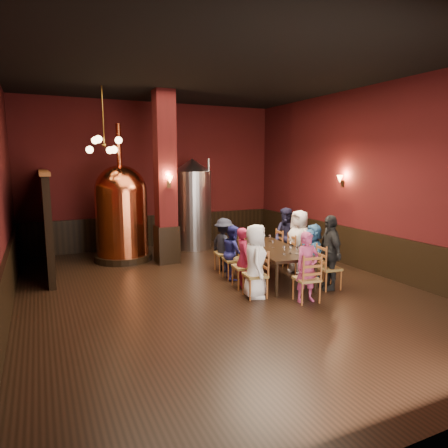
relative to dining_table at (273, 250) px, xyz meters
name	(u,v)px	position (x,y,z in m)	size (l,w,h in m)	color
room	(220,184)	(-1.45, -0.24, 1.56)	(10.00, 10.02, 4.50)	black
wainscot_right	(363,250)	(2.51, -0.24, -0.19)	(0.08, 9.90, 1.00)	black
wainscot_back	(156,231)	(-1.45, 4.72, -0.19)	(7.90, 0.08, 1.00)	black
wainscot_left	(5,294)	(-5.41, -0.24, -0.19)	(0.08, 9.90, 1.00)	black
column	(165,179)	(-1.75, 2.56, 1.56)	(0.58, 0.58, 4.50)	#440E0F
partition	(47,223)	(-4.65, 2.96, 0.51)	(0.22, 3.50, 2.40)	black
pendant_cluster	(104,145)	(-3.25, 2.66, 2.41)	(0.90, 0.90, 1.70)	#A57226
sconce_wall	(343,181)	(2.45, 0.56, 1.51)	(0.20, 0.20, 0.36)	black
sconce_column	(169,181)	(-1.75, 2.26, 1.51)	(0.20, 0.20, 0.36)	black
dining_table	(273,250)	(0.00, 0.00, 0.00)	(1.28, 2.50, 0.75)	black
chair_0	(255,275)	(-0.96, -0.89, -0.23)	(0.46, 0.46, 0.92)	#994F27
person_0	(255,261)	(-0.96, -0.89, 0.05)	(0.72, 0.47, 1.48)	white
chair_1	(243,266)	(-0.88, -0.23, -0.23)	(0.46, 0.46, 0.92)	#994F27
person_1	(243,258)	(-0.88, -0.23, -0.04)	(0.48, 0.31, 1.31)	#9C1A3E
chair_2	(233,259)	(-0.80, 0.43, -0.23)	(0.46, 0.46, 0.92)	#994F27
person_2	(233,252)	(-0.80, 0.43, -0.06)	(0.61, 0.30, 1.26)	navy
chair_3	(224,253)	(-0.73, 1.09, -0.23)	(0.46, 0.46, 0.92)	#994F27
person_3	(224,245)	(-0.73, 1.09, -0.02)	(0.86, 0.49, 1.33)	black
chair_4	(329,268)	(0.73, -1.09, -0.23)	(0.46, 0.46, 0.92)	#994F27
person_4	(330,252)	(0.73, -1.09, 0.11)	(0.93, 0.39, 1.60)	black
chair_5	(313,260)	(0.80, -0.43, -0.23)	(0.46, 0.46, 0.92)	#994F27
person_5	(313,252)	(0.80, -0.43, -0.03)	(1.21, 0.39, 1.31)	teal
chair_6	(299,254)	(0.88, 0.23, -0.23)	(0.46, 0.46, 0.92)	#994F27
person_6	(299,242)	(0.88, 0.23, 0.08)	(0.75, 0.49, 1.54)	silver
chair_7	(286,248)	(0.96, 0.89, -0.23)	(0.46, 0.46, 0.92)	#994F27
person_7	(286,237)	(0.96, 0.89, 0.07)	(0.74, 0.36, 1.52)	#1B1933
chair_8	(307,279)	(-0.18, -1.54, -0.23)	(0.46, 0.46, 0.92)	#994F27
person_8	(307,267)	(-0.18, -1.54, 0.00)	(0.50, 0.33, 1.38)	#A73764
copper_kettle	(122,212)	(-2.78, 3.31, 0.66)	(1.56, 1.56, 3.68)	black
steel_vessel	(193,204)	(-0.47, 3.95, 0.70)	(1.24, 1.24, 2.78)	#B2B2B7
rose_vase	(261,232)	(0.21, 0.88, 0.27)	(0.18, 0.18, 0.31)	white
wine_glass_0	(255,240)	(-0.15, 0.56, 0.15)	(0.07, 0.07, 0.17)	white
wine_glass_1	(284,250)	(-0.12, -0.64, 0.15)	(0.07, 0.07, 0.17)	white
wine_glass_2	(270,238)	(0.28, 0.60, 0.15)	(0.07, 0.07, 0.17)	white
wine_glass_3	(273,244)	(-0.02, -0.02, 0.15)	(0.07, 0.07, 0.17)	white
wine_glass_4	(291,250)	(0.01, -0.69, 0.15)	(0.07, 0.07, 0.17)	white
wine_glass_5	(297,250)	(0.12, -0.76, 0.15)	(0.07, 0.07, 0.17)	white
wine_glass_6	(290,250)	(0.01, -0.67, 0.15)	(0.07, 0.07, 0.17)	white
wine_glass_7	(285,251)	(-0.16, -0.72, 0.15)	(0.07, 0.07, 0.17)	white
wine_glass_8	(290,245)	(0.32, -0.24, 0.15)	(0.07, 0.07, 0.17)	white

